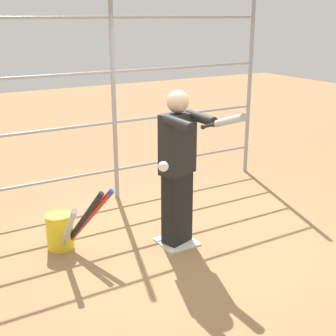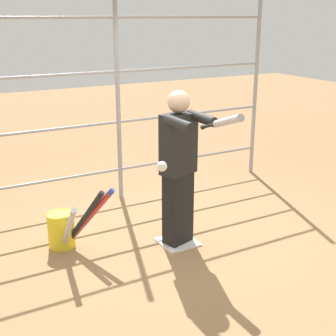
{
  "view_description": "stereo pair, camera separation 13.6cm",
  "coord_description": "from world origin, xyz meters",
  "px_view_note": "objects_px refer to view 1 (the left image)",
  "views": [
    {
      "loc": [
        2.52,
        4.05,
        2.46
      ],
      "look_at": [
        0.25,
        0.23,
        1.0
      ],
      "focal_mm": 50.0,
      "sensor_mm": 36.0,
      "label": 1
    },
    {
      "loc": [
        2.4,
        4.12,
        2.46
      ],
      "look_at": [
        0.25,
        0.23,
        1.0
      ],
      "focal_mm": 50.0,
      "sensor_mm": 36.0,
      "label": 2
    }
  ],
  "objects_px": {
    "baseball_bat_swinging": "(226,122)",
    "bat_bucket": "(65,229)",
    "batter": "(178,165)",
    "softball_in_flight": "(163,166)"
  },
  "relations": [
    {
      "from": "baseball_bat_swinging",
      "to": "softball_in_flight",
      "type": "distance_m",
      "value": 0.71
    },
    {
      "from": "baseball_bat_swinging",
      "to": "softball_in_flight",
      "type": "bearing_deg",
      "value": -42.31
    },
    {
      "from": "bat_bucket",
      "to": "batter",
      "type": "bearing_deg",
      "value": 155.61
    },
    {
      "from": "batter",
      "to": "baseball_bat_swinging",
      "type": "height_order",
      "value": "batter"
    },
    {
      "from": "baseball_bat_swinging",
      "to": "softball_in_flight",
      "type": "height_order",
      "value": "baseball_bat_swinging"
    },
    {
      "from": "batter",
      "to": "bat_bucket",
      "type": "relative_size",
      "value": 2.19
    },
    {
      "from": "baseball_bat_swinging",
      "to": "bat_bucket",
      "type": "height_order",
      "value": "baseball_bat_swinging"
    },
    {
      "from": "batter",
      "to": "baseball_bat_swinging",
      "type": "xyz_separation_m",
      "value": [
        0.09,
        0.92,
        0.66
      ]
    },
    {
      "from": "batter",
      "to": "softball_in_flight",
      "type": "height_order",
      "value": "batter"
    },
    {
      "from": "batter",
      "to": "softball_in_flight",
      "type": "distance_m",
      "value": 0.77
    }
  ]
}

